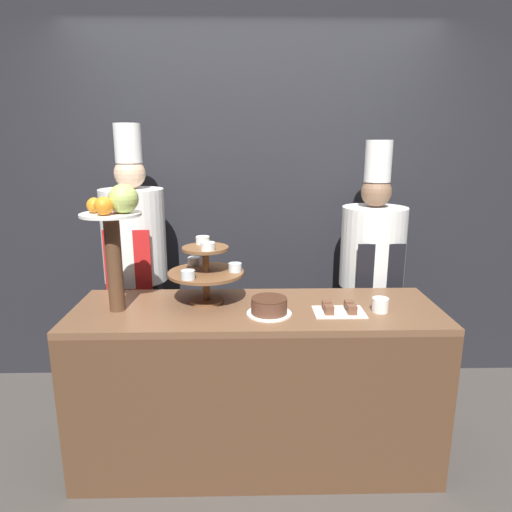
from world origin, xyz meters
The scene contains 10 objects.
ground_plane centered at (0.00, 0.00, 0.00)m, with size 14.00×14.00×0.00m, color #47423D.
wall_back centered at (0.00, 1.31, 1.40)m, with size 10.00×0.06×2.80m.
buffet_counter centered at (0.00, 0.31, 0.44)m, with size 1.89×0.62×0.88m.
tiered_stand centered at (-0.26, 0.40, 1.07)m, with size 0.40×0.40×0.34m.
fruit_pedestal centered at (-0.69, 0.28, 1.33)m, with size 0.29×0.29×0.64m.
cake_round centered at (0.06, 0.21, 0.92)m, with size 0.23×0.23×0.08m.
cup_white centered at (0.62, 0.24, 0.92)m, with size 0.08×0.08×0.07m.
cake_square_tray centered at (0.41, 0.23, 0.90)m, with size 0.25×0.17×0.05m.
chef_left centered at (-0.76, 0.93, 0.98)m, with size 0.40×0.40×1.83m.
chef_center_left centered at (0.77, 0.93, 0.91)m, with size 0.41×0.41×1.73m.
Camera 1 is at (-0.05, -1.91, 1.72)m, focal length 32.00 mm.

